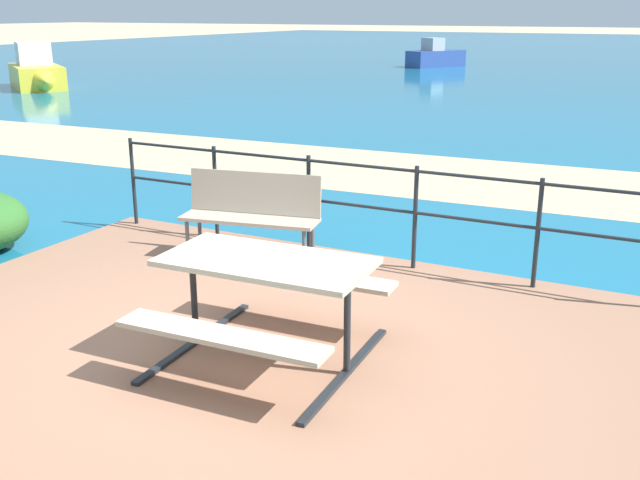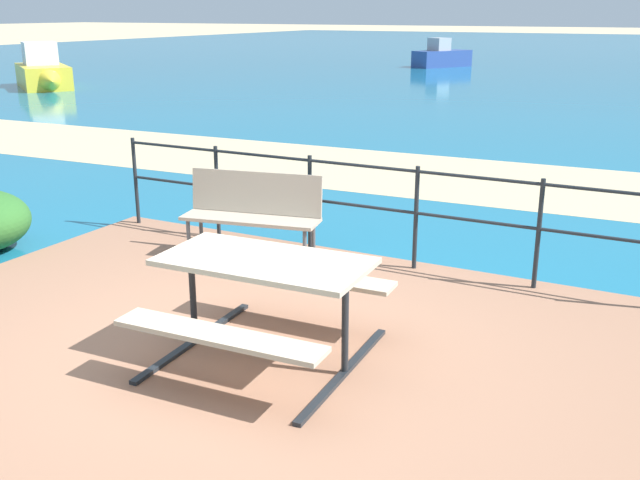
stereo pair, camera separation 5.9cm
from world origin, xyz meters
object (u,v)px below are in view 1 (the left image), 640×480
object	(u,v)px
picnic_table	(267,284)
park_bench	(252,208)
boat_far	(438,57)
boat_near	(37,72)

from	to	relation	value
picnic_table	park_bench	world-z (taller)	park_bench
boat_far	park_bench	bearing A→B (deg)	-137.08
picnic_table	boat_near	world-z (taller)	boat_near
boat_near	boat_far	world-z (taller)	boat_near
park_bench	boat_far	distance (m)	28.38
picnic_table	boat_near	xyz separation A→B (m)	(-17.31, 13.90, -0.12)
picnic_table	boat_near	distance (m)	22.21
boat_far	boat_near	bearing A→B (deg)	178.65
picnic_table	park_bench	size ratio (longest dim) A/B	1.08
park_bench	boat_near	bearing A→B (deg)	132.12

